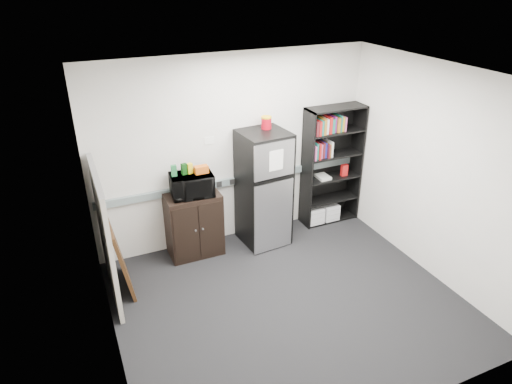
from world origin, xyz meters
The scene contains 18 objects.
floor centered at (0.00, 0.00, 0.00)m, with size 4.00×4.00×0.00m, color black.
wall_back centered at (0.00, 1.75, 1.35)m, with size 4.00×0.02×2.70m, color silver.
wall_right centered at (2.00, 0.00, 1.35)m, with size 0.02×3.50×2.70m, color silver.
wall_left centered at (-2.00, 0.00, 1.35)m, with size 0.02×3.50×2.70m, color silver.
ceiling centered at (0.00, 0.00, 2.70)m, with size 4.00×3.50×0.02m, color white.
electrical_raceway centered at (0.00, 1.72, 0.90)m, with size 3.92×0.05×0.10m, color gray.
wall_note centered at (-0.35, 1.74, 1.55)m, with size 0.14×0.00×0.10m, color white.
bookshelf centered at (1.51, 1.57, 0.97)m, with size 0.90×0.34×1.85m.
cubicle_partition centered at (-1.90, 1.08, 0.81)m, with size 0.06×1.30×1.62m.
cabinet centered at (-0.70, 1.50, 0.46)m, with size 0.73×0.49×0.92m.
microwave centered at (-0.70, 1.48, 1.07)m, with size 0.55×0.37×0.31m, color black.
snack_box_a centered at (-0.92, 1.52, 1.30)m, with size 0.07×0.05×0.15m, color #1B6131.
snack_box_b centered at (-0.78, 1.52, 1.30)m, with size 0.07×0.05×0.15m, color black.
snack_box_c centered at (-0.71, 1.52, 1.29)m, with size 0.07×0.05×0.14m, color gold.
snack_bag centered at (-0.57, 1.47, 1.27)m, with size 0.18×0.10×0.10m, color #BD5212.
refrigerator centered at (0.32, 1.42, 0.84)m, with size 0.68×0.71×1.68m.
coffee_can centered at (0.41, 1.55, 1.77)m, with size 0.14×0.14×0.19m.
framed_poster centered at (-1.77, 1.11, 0.47)m, with size 0.19×0.73×0.93m.
Camera 1 is at (-2.13, -3.84, 3.65)m, focal length 32.00 mm.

